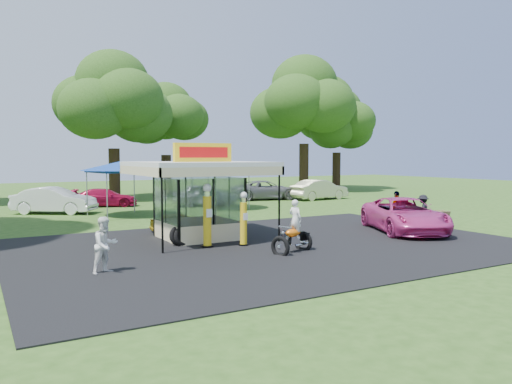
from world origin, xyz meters
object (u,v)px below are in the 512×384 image
bg_car_e (319,190)px  spectator_east_b (397,207)px  kiosk_car (180,222)px  tent_west (121,166)px  gas_pump_left (207,217)px  bg_car_b (105,198)px  a_frame_sign (441,222)px  bg_car_a (54,200)px  gas_station_kiosk (199,198)px  gas_pump_right (244,220)px  bg_car_c (206,195)px  spectator_east_a (423,210)px  tent_east (220,167)px  bg_car_d (266,190)px  motorcycle (294,231)px  pink_sedan (404,215)px  spectator_west (105,245)px

bg_car_e → spectator_east_b: bearing=154.2°
kiosk_car → tent_west: (-0.69, 7.94, 2.53)m
gas_pump_left → bg_car_b: (0.37, 18.66, -0.57)m
a_frame_sign → bg_car_a: bg_car_a is taller
gas_station_kiosk → a_frame_sign: gas_station_kiosk is taller
gas_pump_left → gas_pump_right: size_ratio=1.15×
bg_car_b → bg_car_c: (6.46, -3.23, 0.16)m
spectator_east_a → bg_car_b: spectator_east_a is taller
bg_car_e → tent_east: size_ratio=1.11×
bg_car_a → bg_car_d: (16.92, 2.18, -0.04)m
gas_pump_left → kiosk_car: 4.53m
gas_station_kiosk → spectator_east_b: 11.35m
motorcycle → pink_sedan: 7.54m
gas_pump_right → spectator_east_a: bearing=3.6°
bg_car_d → gas_pump_right: bearing=159.9°
motorcycle → spectator_west: 6.95m
a_frame_sign → gas_station_kiosk: bearing=172.2°
gas_pump_left → spectator_west: size_ratio=1.45×
pink_sedan → tent_west: 16.73m
motorcycle → bg_car_a: size_ratio=0.41×
spectator_east_b → gas_pump_right: bearing=-6.6°
gas_station_kiosk → bg_car_e: (16.77, 13.47, -0.95)m
gas_pump_right → motorcycle: (1.02, -2.10, -0.25)m
pink_sedan → tent_west: size_ratio=1.24×
pink_sedan → bg_car_b: bearing=140.6°
gas_station_kiosk → bg_car_a: (-4.07, 13.49, -0.95)m
gas_pump_right → spectator_east_a: size_ratio=1.37×
gas_pump_right → tent_west: tent_west is taller
gas_station_kiosk → tent_east: gas_station_kiosk is taller
a_frame_sign → spectator_east_a: spectator_east_a is taller
motorcycle → bg_car_b: (-2.08, 21.13, -0.16)m
gas_pump_right → bg_car_e: size_ratio=0.44×
a_frame_sign → bg_car_b: bg_car_b is taller
gas_pump_right → a_frame_sign: size_ratio=2.08×
gas_station_kiosk → gas_pump_left: gas_station_kiosk is taller
spectator_east_a → bg_car_a: (-15.98, 15.38, 0.03)m
gas_pump_left → motorcycle: gas_pump_left is taller
gas_pump_right → spectator_east_b: size_ratio=1.26×
spectator_east_a → spectator_east_b: spectator_east_b is taller
motorcycle → bg_car_d: size_ratio=0.36×
gas_station_kiosk → bg_car_d: (12.85, 15.66, -0.99)m
kiosk_car → bg_car_c: bearing=-29.5°
kiosk_car → bg_car_d: 18.61m
spectator_east_b → bg_car_d: (1.55, 16.29, -0.08)m
gas_station_kiosk → spectator_west: gas_station_kiosk is taller
gas_pump_right → kiosk_car: gas_pump_right is taller
a_frame_sign → bg_car_d: bg_car_d is taller
motorcycle → bg_car_c: (4.38, 17.90, 0.01)m
bg_car_c → tent_east: tent_east is taller
bg_car_e → gas_pump_right: bearing=130.6°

